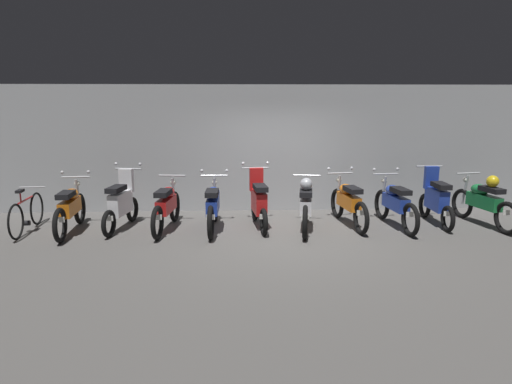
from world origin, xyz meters
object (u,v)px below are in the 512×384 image
(motorbike_slot_3, at_px, (213,206))
(bicycle, at_px, (27,214))
(motorbike_slot_4, at_px, (259,202))
(motorbike_slot_6, at_px, (348,202))
(motorbike_slot_2, at_px, (167,206))
(motorbike_slot_5, at_px, (306,204))
(motorbike_slot_0, at_px, (70,208))
(motorbike_slot_7, at_px, (395,203))
(motorbike_slot_8, at_px, (436,199))
(motorbike_slot_9, at_px, (484,201))
(motorbike_slot_1, at_px, (121,203))

(motorbike_slot_3, bearing_deg, bicycle, 179.82)
(motorbike_slot_4, distance_m, motorbike_slot_6, 1.85)
(motorbike_slot_2, relative_size, motorbike_slot_6, 1.00)
(motorbike_slot_5, bearing_deg, motorbike_slot_3, 177.60)
(motorbike_slot_3, xyz_separation_m, motorbike_slot_6, (2.78, 0.20, 0.00))
(motorbike_slot_3, relative_size, motorbike_slot_6, 1.00)
(motorbike_slot_3, relative_size, motorbike_slot_4, 1.16)
(motorbike_slot_0, xyz_separation_m, motorbike_slot_7, (6.49, 0.11, 0.00))
(motorbike_slot_2, bearing_deg, motorbike_slot_4, 4.14)
(motorbike_slot_2, bearing_deg, motorbike_slot_5, -2.32)
(motorbike_slot_3, relative_size, motorbike_slot_8, 1.16)
(motorbike_slot_8, distance_m, motorbike_slot_9, 0.94)
(motorbike_slot_0, relative_size, motorbike_slot_8, 1.16)
(motorbike_slot_0, xyz_separation_m, motorbike_slot_9, (8.34, 0.12, 0.03))
(motorbike_slot_2, bearing_deg, motorbike_slot_7, 0.12)
(motorbike_slot_8, bearing_deg, motorbike_slot_4, -178.90)
(motorbike_slot_2, xyz_separation_m, motorbike_slot_6, (3.70, 0.17, 0.00))
(motorbike_slot_5, distance_m, motorbike_slot_8, 2.80)
(motorbike_slot_0, bearing_deg, motorbike_slot_4, 3.55)
(motorbike_slot_3, bearing_deg, motorbike_slot_8, 2.96)
(motorbike_slot_1, relative_size, motorbike_slot_3, 0.86)
(motorbike_slot_2, distance_m, motorbike_slot_3, 0.93)
(motorbike_slot_3, relative_size, motorbike_slot_5, 1.01)
(motorbike_slot_1, xyz_separation_m, motorbike_slot_4, (2.77, 0.01, 0.00))
(motorbike_slot_6, xyz_separation_m, bicycle, (-6.44, -0.19, -0.13))
(motorbike_slot_0, height_order, motorbike_slot_2, motorbike_slot_0)
(motorbike_slot_7, bearing_deg, motorbike_slot_9, 0.41)
(motorbike_slot_2, xyz_separation_m, motorbike_slot_4, (1.85, 0.13, 0.04))
(motorbike_slot_1, height_order, motorbike_slot_3, motorbike_slot_1)
(motorbike_slot_1, distance_m, motorbike_slot_7, 5.55)
(motorbike_slot_9, bearing_deg, motorbike_slot_4, 178.63)
(motorbike_slot_0, relative_size, motorbike_slot_6, 1.00)
(motorbike_slot_4, distance_m, motorbike_slot_7, 2.78)
(motorbike_slot_6, relative_size, bicycle, 1.12)
(motorbike_slot_2, distance_m, motorbike_slot_8, 5.56)
(motorbike_slot_1, distance_m, motorbike_slot_6, 4.62)
(motorbike_slot_3, height_order, motorbike_slot_7, same)
(motorbike_slot_7, distance_m, motorbike_slot_8, 0.95)
(motorbike_slot_0, height_order, motorbike_slot_3, same)
(bicycle, bearing_deg, motorbike_slot_9, 0.29)
(motorbike_slot_1, height_order, motorbike_slot_7, motorbike_slot_1)
(motorbike_slot_5, relative_size, motorbike_slot_9, 1.00)
(motorbike_slot_4, bearing_deg, motorbike_slot_8, 1.10)
(motorbike_slot_3, distance_m, motorbike_slot_4, 0.94)
(motorbike_slot_1, relative_size, motorbike_slot_4, 1.00)
(motorbike_slot_1, bearing_deg, motorbike_slot_9, -0.81)
(motorbike_slot_1, distance_m, motorbike_slot_9, 7.41)
(motorbike_slot_8, bearing_deg, motorbike_slot_6, -178.80)
(motorbike_slot_5, bearing_deg, motorbike_slot_1, 176.28)
(motorbike_slot_9, bearing_deg, bicycle, -179.71)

